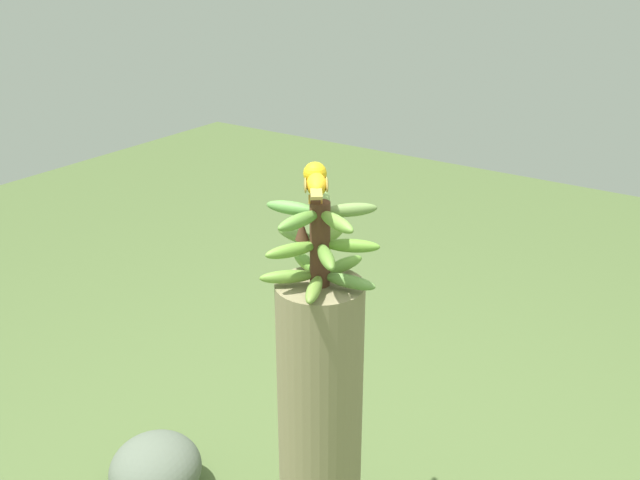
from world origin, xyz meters
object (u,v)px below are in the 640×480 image
(garden_rock, at_px, (156,469))
(banana_bunch, at_px, (320,244))
(fallen_banana, at_px, (310,444))
(perched_bird, at_px, (315,180))
(banana_tree, at_px, (320,425))

(garden_rock, bearing_deg, banana_bunch, -167.34)
(banana_bunch, height_order, fallen_banana, banana_bunch)
(perched_bird, xyz_separation_m, fallen_banana, (0.28, -0.36, -1.17))
(perched_bird, height_order, garden_rock, perched_bird)
(banana_bunch, relative_size, perched_bird, 1.71)
(banana_tree, xyz_separation_m, perched_bird, (0.01, 0.00, 0.74))
(banana_bunch, relative_size, garden_rock, 0.99)
(fallen_banana, bearing_deg, perched_bird, 127.76)
(fallen_banana, bearing_deg, garden_rock, 59.18)
(banana_bunch, xyz_separation_m, perched_bird, (0.01, 0.00, 0.17))
(banana_bunch, distance_m, garden_rock, 1.09)
(banana_bunch, relative_size, fallen_banana, 2.64)
(fallen_banana, distance_m, garden_rock, 0.57)
(perched_bird, bearing_deg, banana_tree, -175.43)
(banana_tree, bearing_deg, banana_bunch, 23.86)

